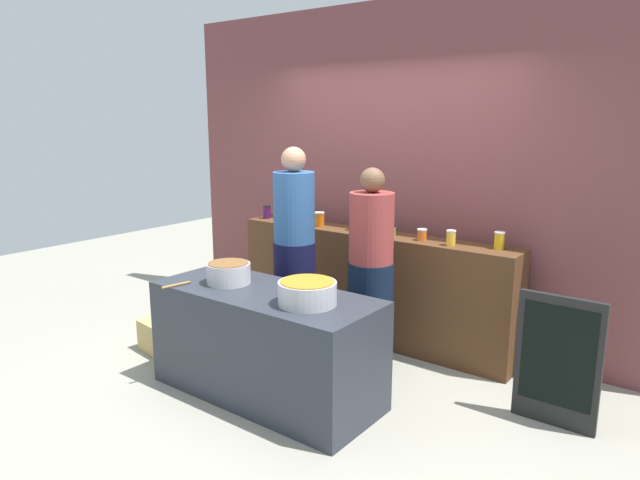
# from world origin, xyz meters

# --- Properties ---
(ground) EXTENTS (12.00, 12.00, 0.00)m
(ground) POSITION_xyz_m (0.00, 0.00, 0.00)
(ground) COLOR gray
(storefront_wall) EXTENTS (4.80, 0.12, 3.00)m
(storefront_wall) POSITION_xyz_m (0.00, 1.45, 1.50)
(storefront_wall) COLOR brown
(storefront_wall) RESTS_ON ground
(display_shelf) EXTENTS (2.70, 0.36, 0.99)m
(display_shelf) POSITION_xyz_m (0.00, 1.10, 0.49)
(display_shelf) COLOR #4F311B
(display_shelf) RESTS_ON ground
(prep_table) EXTENTS (1.70, 0.70, 0.79)m
(prep_table) POSITION_xyz_m (0.00, -0.30, 0.40)
(prep_table) COLOR #2A2F38
(prep_table) RESTS_ON ground
(preserve_jar_0) EXTENTS (0.08, 0.08, 0.13)m
(preserve_jar_0) POSITION_xyz_m (-1.23, 1.08, 1.06)
(preserve_jar_0) COLOR #411347
(preserve_jar_0) RESTS_ON display_shelf
(preserve_jar_1) EXTENTS (0.09, 0.09, 0.14)m
(preserve_jar_1) POSITION_xyz_m (-0.54, 1.05, 1.06)
(preserve_jar_1) COLOR orange
(preserve_jar_1) RESTS_ON display_shelf
(preserve_jar_2) EXTENTS (0.08, 0.08, 0.14)m
(preserve_jar_2) POSITION_xyz_m (-0.16, 1.10, 1.06)
(preserve_jar_2) COLOR olive
(preserve_jar_2) RESTS_ON display_shelf
(preserve_jar_3) EXTENTS (0.08, 0.08, 0.12)m
(preserve_jar_3) POSITION_xyz_m (0.06, 1.07, 1.05)
(preserve_jar_3) COLOR #3A5F1F
(preserve_jar_3) RESTS_ON display_shelf
(preserve_jar_4) EXTENTS (0.09, 0.09, 0.10)m
(preserve_jar_4) POSITION_xyz_m (0.22, 1.09, 1.04)
(preserve_jar_4) COLOR olive
(preserve_jar_4) RESTS_ON display_shelf
(preserve_jar_5) EXTENTS (0.08, 0.08, 0.10)m
(preserve_jar_5) POSITION_xyz_m (0.52, 1.07, 1.04)
(preserve_jar_5) COLOR orange
(preserve_jar_5) RESTS_ON display_shelf
(preserve_jar_6) EXTENTS (0.08, 0.08, 0.13)m
(preserve_jar_6) POSITION_xyz_m (0.79, 1.04, 1.05)
(preserve_jar_6) COLOR gold
(preserve_jar_6) RESTS_ON display_shelf
(preserve_jar_7) EXTENTS (0.08, 0.08, 0.14)m
(preserve_jar_7) POSITION_xyz_m (1.14, 1.16, 1.06)
(preserve_jar_7) COLOR gold
(preserve_jar_7) RESTS_ON display_shelf
(cooking_pot_left) EXTENTS (0.33, 0.33, 0.16)m
(cooking_pot_left) POSITION_xyz_m (-0.35, -0.31, 0.87)
(cooking_pot_left) COLOR #B7B7BC
(cooking_pot_left) RESTS_ON prep_table
(cooking_pot_center) EXTENTS (0.39, 0.39, 0.16)m
(cooking_pot_center) POSITION_xyz_m (0.42, -0.34, 0.87)
(cooking_pot_center) COLOR #B7B7BC
(cooking_pot_center) RESTS_ON prep_table
(wooden_spoon) EXTENTS (0.06, 0.22, 0.02)m
(wooden_spoon) POSITION_xyz_m (-0.60, -0.60, 0.80)
(wooden_spoon) COLOR #9E703D
(wooden_spoon) RESTS_ON prep_table
(cook_with_tongs) EXTENTS (0.36, 0.36, 1.76)m
(cook_with_tongs) POSITION_xyz_m (-0.37, 0.47, 0.80)
(cook_with_tongs) COLOR #111233
(cook_with_tongs) RESTS_ON ground
(cook_in_cap) EXTENTS (0.36, 0.36, 1.63)m
(cook_in_cap) POSITION_xyz_m (0.37, 0.52, 0.73)
(cook_in_cap) COLOR black
(cook_in_cap) RESTS_ON ground
(bread_crate) EXTENTS (0.50, 0.40, 0.27)m
(bread_crate) POSITION_xyz_m (-1.22, -0.23, 0.13)
(bread_crate) COLOR tan
(bread_crate) RESTS_ON ground
(chalkboard_sign) EXTENTS (0.54, 0.05, 0.89)m
(chalkboard_sign) POSITION_xyz_m (1.79, 0.53, 0.45)
(chalkboard_sign) COLOR black
(chalkboard_sign) RESTS_ON ground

